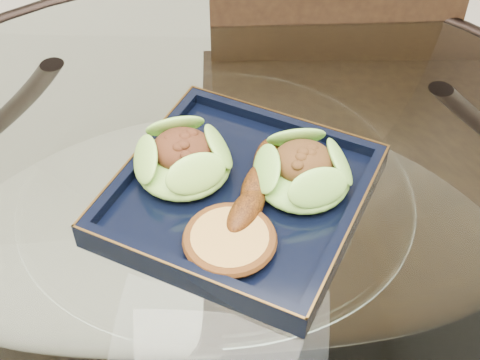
# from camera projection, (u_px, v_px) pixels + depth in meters

# --- Properties ---
(dining_table) EXTENTS (1.13, 1.13, 0.77)m
(dining_table) POSITION_uv_depth(u_px,v_px,m) (221.00, 303.00, 0.88)
(dining_table) COLOR white
(dining_table) RESTS_ON ground
(dining_chair) EXTENTS (0.48, 0.48, 0.97)m
(dining_chair) POSITION_uv_depth(u_px,v_px,m) (333.00, 168.00, 1.13)
(dining_chair) COLOR #311F10
(dining_chair) RESTS_ON ground
(navy_plate) EXTENTS (0.35, 0.35, 0.02)m
(navy_plate) POSITION_uv_depth(u_px,v_px,m) (240.00, 198.00, 0.77)
(navy_plate) COLOR black
(navy_plate) RESTS_ON dining_table
(lettuce_wrap_left) EXTENTS (0.11, 0.11, 0.04)m
(lettuce_wrap_left) POSITION_uv_depth(u_px,v_px,m) (183.00, 161.00, 0.77)
(lettuce_wrap_left) COLOR #619B2D
(lettuce_wrap_left) RESTS_ON navy_plate
(lettuce_wrap_right) EXTENTS (0.12, 0.12, 0.04)m
(lettuce_wrap_right) POSITION_uv_depth(u_px,v_px,m) (302.00, 173.00, 0.76)
(lettuce_wrap_right) COLOR #5A932A
(lettuce_wrap_right) RESTS_ON navy_plate
(roasted_plantain) EXTENTS (0.06, 0.15, 0.03)m
(roasted_plantain) POSITION_uv_depth(u_px,v_px,m) (257.00, 185.00, 0.75)
(roasted_plantain) COLOR #602C0A
(roasted_plantain) RESTS_ON navy_plate
(crumb_patty) EXTENTS (0.11, 0.11, 0.02)m
(crumb_patty) POSITION_uv_depth(u_px,v_px,m) (230.00, 241.00, 0.70)
(crumb_patty) COLOR #C18F40
(crumb_patty) RESTS_ON navy_plate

